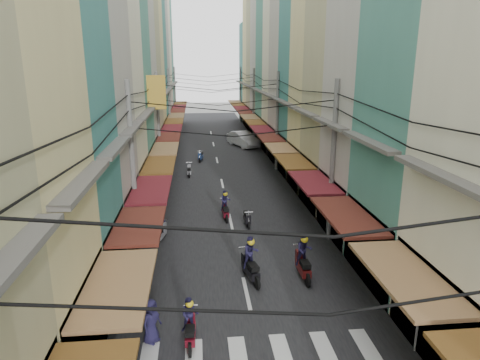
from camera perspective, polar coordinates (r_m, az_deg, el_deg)
ground at (r=19.50m, az=0.18°, el=-11.90°), size 160.00×160.00×0.00m
road at (r=38.31m, az=-2.94°, el=2.00°), size 10.00×80.00×0.02m
sidewalk_left at (r=38.55m, az=-12.64°, el=1.75°), size 3.00×80.00×0.06m
sidewalk_right at (r=39.16m, az=6.61°, el=2.24°), size 3.00×80.00×0.06m
crosswalk at (r=14.47m, az=2.87°, el=-22.77°), size 7.55×2.40×0.01m
building_row_left at (r=34.32m, az=-16.75°, el=16.26°), size 7.80×67.67×23.70m
building_row_right at (r=35.03m, az=10.73°, el=16.00°), size 7.80×68.98×22.59m
utility_poles at (r=32.35m, az=-2.64°, el=11.30°), size 10.20×66.13×8.20m
white_car at (r=46.76m, az=0.44°, el=4.49°), size 6.14×4.22×2.02m
bicycle at (r=23.64m, az=15.79°, el=-7.41°), size 1.47×0.60×1.00m
moving_scooters at (r=21.91m, az=-1.45°, el=-7.11°), size 6.87×28.43×2.00m
parked_scooters at (r=16.73m, az=13.93°, el=-15.57°), size 13.23×12.08×0.95m
pedestrians at (r=23.62m, az=-12.33°, el=-4.54°), size 12.99×26.76×2.22m
market_umbrella at (r=19.63m, az=21.27°, el=-6.10°), size 2.26×2.26×2.39m
traffic_sign at (r=14.69m, az=23.05°, el=-13.30°), size 0.10×0.66×3.01m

